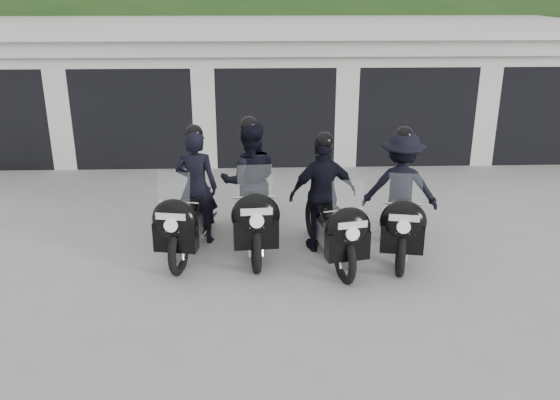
{
  "coord_description": "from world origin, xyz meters",
  "views": [
    {
      "loc": [
        -0.36,
        -7.29,
        3.89
      ],
      "look_at": [
        -0.09,
        0.43,
        1.05
      ],
      "focal_mm": 38.0,
      "sensor_mm": 36.0,
      "label": 1
    }
  ],
  "objects_px": {
    "police_bike_a": "(191,202)",
    "police_bike_d": "(401,197)",
    "police_bike_b": "(251,191)",
    "police_bike_c": "(327,204)"
  },
  "relations": [
    {
      "from": "police_bike_a",
      "to": "police_bike_d",
      "type": "xyz_separation_m",
      "value": [
        3.18,
        -0.03,
        0.05
      ]
    },
    {
      "from": "police_bike_b",
      "to": "police_bike_c",
      "type": "xyz_separation_m",
      "value": [
        1.13,
        -0.45,
        -0.06
      ]
    },
    {
      "from": "police_bike_d",
      "to": "police_bike_c",
      "type": "bearing_deg",
      "value": -158.6
    },
    {
      "from": "police_bike_c",
      "to": "police_bike_a",
      "type": "bearing_deg",
      "value": 161.44
    },
    {
      "from": "police_bike_b",
      "to": "police_bike_c",
      "type": "height_order",
      "value": "police_bike_b"
    },
    {
      "from": "police_bike_a",
      "to": "police_bike_c",
      "type": "bearing_deg",
      "value": 2.88
    },
    {
      "from": "police_bike_d",
      "to": "police_bike_a",
      "type": "bearing_deg",
      "value": -169.73
    },
    {
      "from": "police_bike_c",
      "to": "police_bike_d",
      "type": "distance_m",
      "value": 1.18
    },
    {
      "from": "police_bike_a",
      "to": "police_bike_c",
      "type": "distance_m",
      "value": 2.04
    },
    {
      "from": "police_bike_b",
      "to": "police_bike_d",
      "type": "bearing_deg",
      "value": -10.24
    }
  ]
}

